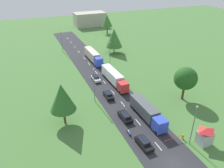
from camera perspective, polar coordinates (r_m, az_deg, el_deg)
The scene contains 24 objects.
ground_plane at distance 41.61m, azimuth 15.61°, elevation -19.47°, with size 280.00×280.00×0.00m, color #477538.
road at distance 57.82m, azimuth 1.09°, elevation -3.20°, with size 10.00×140.00×0.06m, color #2B2B30.
lane_marking_centre at distance 56.37m, azimuth 1.84°, elevation -4.07°, with size 0.16×123.65×0.01m.
truck_lead at distance 49.09m, azimuth 9.18°, elevation -7.09°, with size 2.63×12.03×3.45m.
truck_second at distance 63.09m, azimuth 0.54°, elevation 1.81°, with size 2.77×13.86×3.64m.
truck_third at distance 79.24m, azimuth -4.96°, elevation 7.36°, with size 2.67×13.48×3.72m.
car_lead at distance 43.03m, azimuth 8.34°, elevation -14.96°, with size 1.99×4.48×1.55m.
car_second at distance 49.09m, azimuth 3.49°, elevation -8.43°, with size 1.96×4.43×1.55m.
car_third at distance 56.80m, azimuth -0.96°, elevation -2.87°, with size 2.02×4.32×1.46m.
car_fourth at distance 65.53m, azimuth -4.27°, elevation 1.54°, with size 1.85×4.11×1.54m.
motorcycle_courier at distance 45.38m, azimuth 4.43°, elevation -12.54°, with size 0.28×1.94×0.91m.
guard_booth at distance 46.06m, azimuth 23.13°, elevation -12.32°, with size 2.93×2.56×3.73m.
barrier_gate at distance 45.93m, azimuth 17.27°, elevation -13.17°, with size 4.64×0.28×1.05m.
person_lead at distance 46.24m, azimuth 21.55°, elevation -13.35°, with size 0.38×0.23×1.72m.
person_second at distance 47.55m, azimuth 21.34°, elevation -12.08°, with size 0.38×0.22×1.65m.
lamppost_lead at distance 43.21m, azimuth 20.54°, elevation -9.67°, with size 0.36×0.36×8.72m.
lamppost_second at distance 53.53m, azimuth -4.70°, elevation 0.09°, with size 0.36×0.36×9.03m.
lamppost_third at distance 73.54m, azimuth -0.56°, elevation 8.09°, with size 0.36×0.36×8.88m.
lamppost_fourth at distance 90.06m, azimuth -13.01°, elevation 11.01°, with size 0.36×0.36×8.48m.
tree_oak at distance 86.57m, azimuth 0.54°, elevation 11.93°, with size 6.46×6.46×9.57m.
tree_birch at distance 46.15m, azimuth -12.91°, elevation -3.42°, with size 5.49×5.49×9.51m.
tree_maple at distance 114.78m, azimuth -1.29°, elevation 16.22°, with size 5.32×5.32×9.50m.
tree_pine at distance 56.88m, azimuth 18.66°, elevation 1.37°, with size 5.77×5.77×8.80m.
distant_building at distance 132.49m, azimuth -5.85°, elevation 16.47°, with size 17.45×9.31×7.59m, color #B2A899.
Camera 1 is at (-20.10, -20.69, 29.99)m, focal length 35.00 mm.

